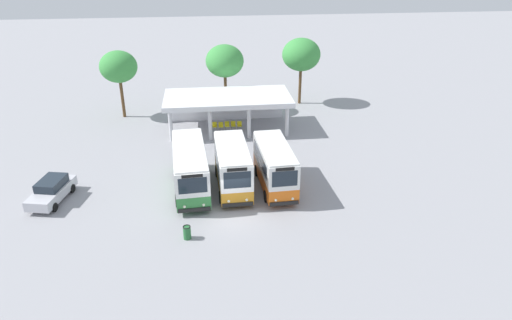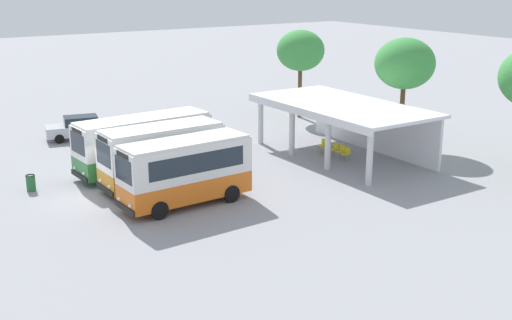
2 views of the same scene
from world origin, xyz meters
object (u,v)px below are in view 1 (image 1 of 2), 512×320
Objects in this scene: waiting_chair_end_by_column at (215,126)px; waiting_chair_middle_seat at (227,125)px; city_bus_middle_cream at (275,165)px; waiting_chair_fifth_seat at (240,125)px; city_bus_nearest_orange at (190,167)px; waiting_chair_fourth_seat at (233,125)px; waiting_chair_second_from_end at (221,126)px; city_bus_second_in_row at (233,166)px; litter_bin_apron at (187,232)px; parked_car_flank at (52,190)px.

waiting_chair_middle_seat is at bearing 0.71° from waiting_chair_end_by_column.
city_bus_middle_cream is 12.11m from waiting_chair_fifth_seat.
city_bus_nearest_orange is 12.26m from waiting_chair_fourth_seat.
city_bus_middle_cream reaches higher than waiting_chair_second_from_end.
waiting_chair_middle_seat is at bearing -179.59° from waiting_chair_fourth_seat.
city_bus_second_in_row is 0.99× the size of city_bus_middle_cream.
city_bus_nearest_orange is at bearing 174.63° from city_bus_second_in_row.
city_bus_nearest_orange is 12.08m from waiting_chair_middle_seat.
city_bus_nearest_orange is 6.61m from litter_bin_apron.
litter_bin_apron is at bearing -118.20° from city_bus_second_in_row.
waiting_chair_fifth_seat is (1.82, 0.01, 0.00)m from waiting_chair_second_from_end.
city_bus_second_in_row is 7.50× the size of litter_bin_apron.
city_bus_middle_cream is 12.42m from waiting_chair_middle_seat.
city_bus_second_in_row reaches higher than waiting_chair_second_from_end.
waiting_chair_fifth_seat is (4.58, 11.43, -1.30)m from city_bus_nearest_orange.
waiting_chair_middle_seat is at bearing 175.78° from waiting_chair_fifth_seat.
waiting_chair_second_from_end is at bearing 91.71° from city_bus_second_in_row.
litter_bin_apron is at bearing -31.23° from parked_car_flank.
waiting_chair_fifth_seat is at bearing -4.22° from waiting_chair_middle_seat.
litter_bin_apron reaches higher than waiting_chair_second_from_end.
parked_car_flank is at bearing -134.64° from waiting_chair_end_by_column.
litter_bin_apron is (-3.57, -17.99, -0.07)m from waiting_chair_middle_seat.
waiting_chair_end_by_column is (-4.07, 12.00, -1.33)m from city_bus_middle_cream.
waiting_chair_fifth_seat is at bearing 75.06° from litter_bin_apron.
waiting_chair_fourth_seat is at bearing 70.98° from city_bus_nearest_orange.
city_bus_nearest_orange is at bearing 88.26° from litter_bin_apron.
city_bus_middle_cream reaches higher than city_bus_nearest_orange.
city_bus_middle_cream reaches higher than litter_bin_apron.
waiting_chair_second_from_end is (0.61, -0.08, 0.00)m from waiting_chair_end_by_column.
waiting_chair_middle_seat is (0.25, 11.82, -1.36)m from city_bus_second_in_row.
city_bus_middle_cream is at bearing -82.12° from waiting_chair_fifth_seat.
waiting_chair_end_by_column is at bearing -179.39° from waiting_chair_fourth_seat.
waiting_chair_second_from_end is at bearing 76.40° from city_bus_nearest_orange.
waiting_chair_second_from_end is 18.14m from litter_bin_apron.
litter_bin_apron is (-6.43, -5.97, -1.40)m from city_bus_middle_cream.
city_bus_second_in_row is 3.12m from city_bus_middle_cream.
city_bus_middle_cream is at bearing -79.37° from waiting_chair_fourth_seat.
city_bus_middle_cream is 7.90× the size of waiting_chair_middle_seat.
parked_car_flank is 18.79m from waiting_chair_fifth_seat.
city_bus_middle_cream is at bearing -71.26° from waiting_chair_end_by_column.
litter_bin_apron is at bearing -91.74° from city_bus_nearest_orange.
waiting_chair_second_from_end and waiting_chair_middle_seat have the same top height.
waiting_chair_fifth_seat is (1.21, -0.09, 0.00)m from waiting_chair_middle_seat.
city_bus_second_in_row is 11.80m from waiting_chair_second_from_end.
litter_bin_apron is at bearing -97.47° from waiting_chair_end_by_column.
city_bus_second_in_row is 7.84× the size of waiting_chair_fifth_seat.
waiting_chair_end_by_column is 1.00× the size of waiting_chair_middle_seat.
city_bus_nearest_orange is at bearing -100.63° from waiting_chair_end_by_column.
waiting_chair_end_by_column is (11.99, 12.14, -0.31)m from parked_car_flank.
waiting_chair_fourth_seat is 1.00× the size of waiting_chair_fifth_seat.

